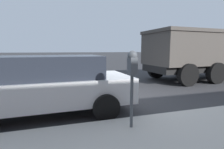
# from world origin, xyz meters

# --- Properties ---
(ground_plane) EXTENTS (220.00, 220.00, 0.00)m
(ground_plane) POSITION_xyz_m (0.00, 0.00, 0.00)
(ground_plane) COLOR #333335
(parking_meter) EXTENTS (0.21, 0.19, 1.51)m
(parking_meter) POSITION_xyz_m (-2.68, 0.45, 1.28)
(parking_meter) COLOR #4C5156
(parking_meter) RESTS_ON sidewalk
(car_white) EXTENTS (2.10, 4.46, 1.50)m
(car_white) POSITION_xyz_m (-1.07, 2.11, 0.79)
(car_white) COLOR silver
(car_white) RESTS_ON ground_plane
(dump_truck) EXTENTS (3.07, 7.13, 2.85)m
(dump_truck) POSITION_xyz_m (2.13, -6.20, 1.57)
(dump_truck) COLOR black
(dump_truck) RESTS_ON ground_plane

